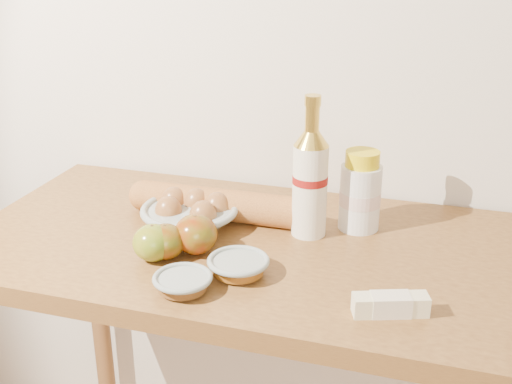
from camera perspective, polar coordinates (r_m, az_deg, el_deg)
back_wall at (r=1.48m, az=4.21°, el=15.25°), size 3.50×0.02×2.60m
table at (r=1.35m, az=0.38°, el=-9.14°), size 1.20×0.60×0.90m
bourbon_bottle at (r=1.28m, az=4.83°, el=1.06°), size 0.08×0.08×0.29m
cream_bottle at (r=1.34m, az=9.25°, el=-0.10°), size 0.09×0.09×0.17m
egg_bowl at (r=1.35m, az=-5.85°, el=-1.89°), size 0.21×0.21×0.07m
baguette at (r=1.38m, az=-3.46°, el=-1.08°), size 0.41×0.07×0.07m
apple_yellowgreen at (r=1.22m, az=-9.15°, el=-4.46°), size 0.10×0.10×0.07m
apple_redgreen_front at (r=1.23m, az=-8.05°, el=-4.38°), size 0.09×0.09×0.07m
apple_redgreen_right at (r=1.24m, az=-5.38°, el=-3.76°), size 0.11×0.11×0.08m
sugar_bowl at (r=1.12m, az=-6.53°, el=-8.00°), size 0.13×0.13×0.03m
syrup_bowl at (r=1.17m, az=-1.58°, el=-6.57°), size 0.15×0.15×0.03m
butter_stick at (r=1.08m, az=11.86°, el=-9.79°), size 0.13×0.07×0.04m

